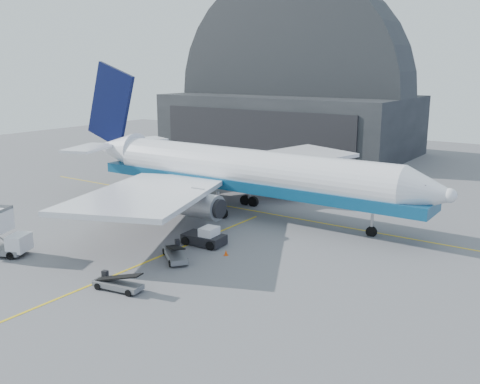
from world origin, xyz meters
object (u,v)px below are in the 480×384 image
Objects in this scene: pushback_tug at (205,238)px; belt_loader_a at (118,284)px; belt_loader_b at (175,254)px; airliner at (234,170)px.

pushback_tug reaches higher than belt_loader_a.
pushback_tug is 0.95× the size of belt_loader_b.
belt_loader_a is at bearing -75.98° from airliner.
belt_loader_b is at bearing 86.54° from belt_loader_a.
pushback_tug is 0.97× the size of belt_loader_a.
belt_loader_b is at bearing -72.44° from airliner.
belt_loader_a is 8.02m from belt_loader_b.
pushback_tug is 5.03m from belt_loader_b.
airliner is 14.16m from pushback_tug.
airliner is 11.41× the size of belt_loader_b.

